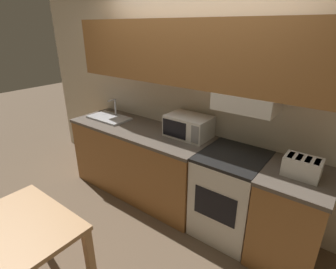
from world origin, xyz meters
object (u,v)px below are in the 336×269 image
(dining_table, at_px, (15,242))
(sink_basin, at_px, (109,117))
(microwave, at_px, (189,126))
(toaster, at_px, (302,167))
(stove_range, at_px, (229,194))

(dining_table, bearing_deg, sink_basin, 117.88)
(microwave, bearing_deg, toaster, -6.67)
(microwave, bearing_deg, dining_table, -98.80)
(stove_range, bearing_deg, toaster, -1.29)
(toaster, distance_m, dining_table, 2.27)
(microwave, xyz_separation_m, toaster, (1.20, -0.14, -0.04))
(microwave, xyz_separation_m, sink_basin, (-1.18, -0.13, -0.10))
(toaster, xyz_separation_m, sink_basin, (-2.38, 0.01, -0.07))
(dining_table, bearing_deg, microwave, 81.20)
(stove_range, xyz_separation_m, dining_table, (-0.89, -1.70, 0.17))
(toaster, bearing_deg, stove_range, 178.71)
(stove_range, distance_m, toaster, 0.80)
(sink_basin, distance_m, dining_table, 1.93)
(toaster, distance_m, sink_basin, 2.38)
(toaster, bearing_deg, sink_basin, 179.86)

